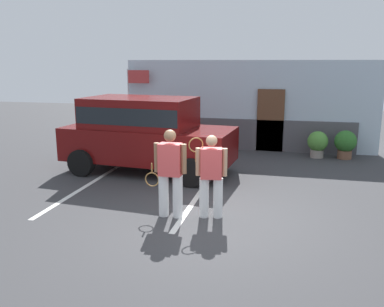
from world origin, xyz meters
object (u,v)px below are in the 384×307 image
object	(u,v)px
potted_plant_by_porch	(318,143)
parked_suv	(145,131)
tennis_player_woman	(211,175)
flag_pole	(134,93)
tennis_player_man	(170,172)
potted_plant_secondary	(345,143)

from	to	relation	value
potted_plant_by_porch	parked_suv	bearing A→B (deg)	-148.83
tennis_player_woman	potted_plant_by_porch	xyz separation A→B (m)	(2.36, 5.84, -0.39)
tennis_player_woman	potted_plant_by_porch	bearing A→B (deg)	-119.86
flag_pole	tennis_player_woman	bearing A→B (deg)	-57.64
potted_plant_by_porch	flag_pole	xyz separation A→B (m)	(-6.32, 0.42, 1.45)
potted_plant_by_porch	flag_pole	distance (m)	6.50
parked_suv	tennis_player_man	world-z (taller)	parked_suv
tennis_player_woman	flag_pole	distance (m)	7.48
parked_suv	potted_plant_secondary	bearing A→B (deg)	32.88
tennis_player_man	tennis_player_woman	bearing A→B (deg)	-169.00
parked_suv	tennis_player_man	size ratio (longest dim) A/B	2.73
flag_pole	potted_plant_by_porch	bearing A→B (deg)	-3.80
parked_suv	flag_pole	bearing A→B (deg)	120.95
parked_suv	flag_pole	xyz separation A→B (m)	(-1.57, 3.29, 0.78)
potted_plant_by_porch	potted_plant_secondary	xyz separation A→B (m)	(0.84, 0.03, 0.03)
potted_plant_secondary	flag_pole	xyz separation A→B (m)	(-7.16, 0.39, 1.42)
tennis_player_man	flag_pole	size ratio (longest dim) A/B	0.63
parked_suv	potted_plant_by_porch	size ratio (longest dim) A/B	5.63
tennis_player_woman	parked_suv	bearing A→B (deg)	-58.96
potted_plant_secondary	tennis_player_man	bearing A→B (deg)	-123.48
tennis_player_man	potted_plant_by_porch	distance (m)	6.77
parked_suv	potted_plant_secondary	size ratio (longest dim) A/B	5.31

